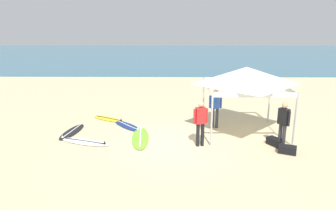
{
  "coord_description": "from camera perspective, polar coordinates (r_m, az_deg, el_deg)",
  "views": [
    {
      "loc": [
        -0.17,
        -10.78,
        4.43
      ],
      "look_at": [
        -0.34,
        2.01,
        1.0
      ],
      "focal_mm": 32.73,
      "sensor_mm": 36.0,
      "label": 1
    }
  ],
  "objects": [
    {
      "name": "ground_plane",
      "position": [
        11.65,
        1.56,
        -7.33
      ],
      "size": [
        80.0,
        80.0,
        0.0
      ],
      "primitive_type": "plane",
      "color": "beige"
    },
    {
      "name": "sea",
      "position": [
        43.87,
        1.0,
        9.29
      ],
      "size": [
        80.0,
        36.0,
        0.1
      ],
      "primitive_type": "cube",
      "color": "#386B84",
      "rests_on": "ground"
    },
    {
      "name": "canopy_tent",
      "position": [
        12.67,
        14.34,
        5.27
      ],
      "size": [
        3.15,
        3.15,
        2.75
      ],
      "color": "#B7B7BC",
      "rests_on": "ground"
    },
    {
      "name": "surfboard_black",
      "position": [
        13.46,
        -17.46,
        -4.76
      ],
      "size": [
        0.82,
        2.03,
        0.19
      ],
      "color": "black",
      "rests_on": "ground"
    },
    {
      "name": "surfboard_navy",
      "position": [
        13.66,
        -7.5,
        -3.88
      ],
      "size": [
        1.65,
        1.79,
        0.19
      ],
      "color": "navy",
      "rests_on": "ground"
    },
    {
      "name": "surfboard_lime",
      "position": [
        12.25,
        -5.16,
        -6.07
      ],
      "size": [
        0.85,
        2.48,
        0.19
      ],
      "color": "#7AD12D",
      "rests_on": "ground"
    },
    {
      "name": "surfboard_yellow",
      "position": [
        14.78,
        -10.92,
        -2.57
      ],
      "size": [
        1.81,
        1.32,
        0.19
      ],
      "color": "yellow",
      "rests_on": "ground"
    },
    {
      "name": "surfboard_white",
      "position": [
        12.21,
        -15.14,
        -6.63
      ],
      "size": [
        2.16,
        1.21,
        0.19
      ],
      "color": "white",
      "rests_on": "ground"
    },
    {
      "name": "person_blue",
      "position": [
        13.31,
        8.8,
        -0.16
      ],
      "size": [
        0.54,
        0.28,
        1.71
      ],
      "color": "#383842",
      "rests_on": "ground"
    },
    {
      "name": "person_black",
      "position": [
        11.82,
        20.68,
        -2.92
      ],
      "size": [
        0.37,
        0.49,
        1.71
      ],
      "color": "#2D2D33",
      "rests_on": "ground"
    },
    {
      "name": "person_red",
      "position": [
        11.25,
        6.08,
        -2.89
      ],
      "size": [
        0.54,
        0.3,
        1.71
      ],
      "color": "black",
      "rests_on": "ground"
    },
    {
      "name": "gear_bag_near_tent",
      "position": [
        11.62,
        21.33,
        -7.74
      ],
      "size": [
        0.68,
        0.53,
        0.28
      ],
      "primitive_type": "cube",
      "rotation": [
        0.0,
        0.0,
        2.74
      ],
      "color": "black",
      "rests_on": "ground"
    },
    {
      "name": "gear_bag_by_pole",
      "position": [
        12.18,
        19.28,
        -6.5
      ],
      "size": [
        0.58,
        0.68,
        0.28
      ],
      "primitive_type": "cube",
      "rotation": [
        0.0,
        0.0,
        2.09
      ],
      "color": "black",
      "rests_on": "ground"
    }
  ]
}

